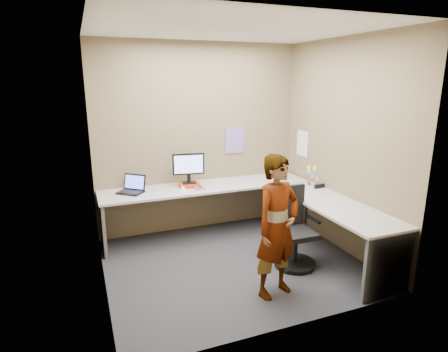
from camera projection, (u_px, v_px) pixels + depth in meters
name	position (u px, v px, depth m)	size (l,w,h in m)	color
ground	(234.00, 263.00, 4.58)	(3.00, 3.00, 0.00)	#26262B
wall_back	(199.00, 139.00, 5.41)	(3.00, 3.00, 0.00)	#746548
wall_right	(343.00, 147.00, 4.77)	(2.70, 2.70, 0.00)	#746548
wall_left	(95.00, 166.00, 3.71)	(2.70, 2.70, 0.00)	#746548
ceiling	(235.00, 29.00, 3.90)	(3.00, 3.00, 0.00)	white
desk	(253.00, 204.00, 4.94)	(2.98, 2.58, 0.73)	#B5B5B5
paper_ream	(189.00, 185.00, 5.20)	(0.27, 0.20, 0.05)	red
monitor	(189.00, 166.00, 5.15)	(0.44, 0.15, 0.42)	black
laptop	(132.00, 188.00, 4.96)	(0.41, 0.41, 0.23)	black
trackball_mouse	(200.00, 189.00, 5.05)	(0.12, 0.08, 0.07)	#B7B7BC
origami	(183.00, 188.00, 5.06)	(0.10, 0.10, 0.06)	white
stapler	(319.00, 186.00, 5.16)	(0.15, 0.04, 0.06)	black
flower	(309.00, 175.00, 5.27)	(0.07, 0.07, 0.22)	brown
calendar_purple	(235.00, 140.00, 5.61)	(0.30, 0.01, 0.40)	#846BB7
calendar_white	(302.00, 144.00, 5.60)	(0.01, 0.28, 0.38)	white
sticky_note_a	(315.00, 168.00, 5.36)	(0.01, 0.07, 0.07)	#F2E059
sticky_note_b	(312.00, 176.00, 5.44)	(0.01, 0.07, 0.07)	pink
sticky_note_c	(317.00, 179.00, 5.34)	(0.01, 0.07, 0.07)	pink
sticky_note_d	(309.00, 168.00, 5.51)	(0.01, 0.07, 0.07)	#F2E059
office_chair	(294.00, 234.00, 4.48)	(0.50, 0.50, 0.94)	black
person	(277.00, 227.00, 3.78)	(0.54, 0.36, 1.49)	#999399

